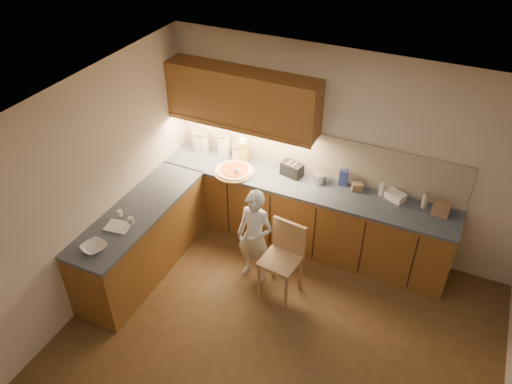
% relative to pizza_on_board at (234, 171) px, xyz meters
% --- Properties ---
extents(room, '(4.54, 4.50, 2.62)m').
position_rel_pizza_on_board_xyz_m(room, '(1.28, -1.57, 0.73)').
color(room, '#51371B').
rests_on(room, ground).
extents(l_counter, '(3.77, 2.62, 0.92)m').
position_rel_pizza_on_board_xyz_m(l_counter, '(0.36, -0.32, -0.48)').
color(l_counter, brown).
rests_on(l_counter, ground).
extents(backsplash, '(3.75, 0.02, 0.58)m').
position_rel_pizza_on_board_xyz_m(backsplash, '(0.91, 0.42, 0.27)').
color(backsplash, '#BBAC91').
rests_on(backsplash, l_counter).
extents(upper_cabinets, '(1.95, 0.36, 0.73)m').
position_rel_pizza_on_board_xyz_m(upper_cabinets, '(0.01, 0.26, 0.90)').
color(upper_cabinets, brown).
rests_on(upper_cabinets, ground).
extents(pizza_on_board, '(0.53, 0.53, 0.21)m').
position_rel_pizza_on_board_xyz_m(pizza_on_board, '(0.00, 0.00, 0.00)').
color(pizza_on_board, tan).
rests_on(pizza_on_board, l_counter).
extents(child, '(0.48, 0.34, 1.25)m').
position_rel_pizza_on_board_xyz_m(child, '(0.63, -0.71, -0.32)').
color(child, white).
rests_on(child, ground).
extents(wooden_chair, '(0.46, 0.46, 0.93)m').
position_rel_pizza_on_board_xyz_m(wooden_chair, '(1.01, -0.76, -0.40)').
color(wooden_chair, tan).
rests_on(wooden_chair, ground).
extents(mixing_bowl, '(0.31, 0.31, 0.06)m').
position_rel_pizza_on_board_xyz_m(mixing_bowl, '(-0.67, -1.91, 0.01)').
color(mixing_bowl, white).
rests_on(mixing_bowl, l_counter).
extents(canister_a, '(0.14, 0.14, 0.29)m').
position_rel_pizza_on_board_xyz_m(canister_a, '(-0.70, 0.27, 0.12)').
color(canister_a, silver).
rests_on(canister_a, l_counter).
extents(canister_b, '(0.15, 0.15, 0.27)m').
position_rel_pizza_on_board_xyz_m(canister_b, '(-0.62, 0.30, 0.11)').
color(canister_b, silver).
rests_on(canister_b, l_counter).
extents(canister_c, '(0.17, 0.17, 0.32)m').
position_rel_pizza_on_board_xyz_m(canister_c, '(-0.31, 0.31, 0.14)').
color(canister_c, white).
rests_on(canister_c, l_counter).
extents(canister_d, '(0.14, 0.14, 0.24)m').
position_rel_pizza_on_board_xyz_m(canister_d, '(-0.09, 0.28, 0.10)').
color(canister_d, beige).
rests_on(canister_d, l_counter).
extents(oil_jug, '(0.14, 0.12, 0.36)m').
position_rel_pizza_on_board_xyz_m(oil_jug, '(-0.01, 0.27, 0.14)').
color(oil_jug, '#B28E23').
rests_on(oil_jug, l_counter).
extents(toaster, '(0.30, 0.21, 0.18)m').
position_rel_pizza_on_board_xyz_m(toaster, '(0.69, 0.25, 0.06)').
color(toaster, black).
rests_on(toaster, l_counter).
extents(steel_pot, '(0.17, 0.17, 0.13)m').
position_rel_pizza_on_board_xyz_m(steel_pot, '(1.06, 0.26, 0.04)').
color(steel_pot, '#ADADB2').
rests_on(steel_pot, l_counter).
extents(blue_box, '(0.11, 0.08, 0.21)m').
position_rel_pizza_on_board_xyz_m(blue_box, '(1.34, 0.33, 0.08)').
color(blue_box, '#303D92').
rests_on(blue_box, l_counter).
extents(card_box_a, '(0.16, 0.14, 0.09)m').
position_rel_pizza_on_board_xyz_m(card_box_a, '(1.53, 0.29, 0.02)').
color(card_box_a, '#997652').
rests_on(card_box_a, l_counter).
extents(white_bottle, '(0.06, 0.06, 0.17)m').
position_rel_pizza_on_board_xyz_m(white_bottle, '(1.82, 0.30, 0.06)').
color(white_bottle, white).
rests_on(white_bottle, l_counter).
extents(flat_pack, '(0.27, 0.23, 0.09)m').
position_rel_pizza_on_board_xyz_m(flat_pack, '(1.99, 0.30, 0.02)').
color(flat_pack, white).
rests_on(flat_pack, l_counter).
extents(tall_jar, '(0.07, 0.07, 0.22)m').
position_rel_pizza_on_board_xyz_m(tall_jar, '(2.33, 0.28, 0.09)').
color(tall_jar, beige).
rests_on(tall_jar, l_counter).
extents(card_box_b, '(0.20, 0.16, 0.14)m').
position_rel_pizza_on_board_xyz_m(card_box_b, '(2.52, 0.24, 0.05)').
color(card_box_b, '#A27B57').
rests_on(card_box_b, l_counter).
extents(dough_cloth, '(0.29, 0.24, 0.02)m').
position_rel_pizza_on_board_xyz_m(dough_cloth, '(-0.68, -1.51, -0.01)').
color(dough_cloth, white).
rests_on(dough_cloth, l_counter).
extents(spice_jar_a, '(0.05, 0.05, 0.07)m').
position_rel_pizza_on_board_xyz_m(spice_jar_a, '(-0.78, -1.33, 0.01)').
color(spice_jar_a, white).
rests_on(spice_jar_a, l_counter).
extents(spice_jar_b, '(0.08, 0.08, 0.08)m').
position_rel_pizza_on_board_xyz_m(spice_jar_b, '(-0.58, -1.40, 0.02)').
color(spice_jar_b, silver).
rests_on(spice_jar_b, l_counter).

